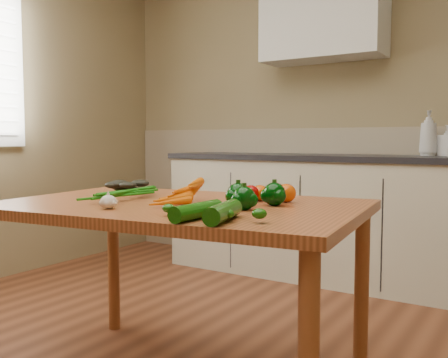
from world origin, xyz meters
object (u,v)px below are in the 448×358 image
at_px(soap_bottle_a, 428,133).
at_px(carrot_bunch, 165,193).
at_px(soap_bottle_b, 448,140).
at_px(tomato_c, 286,193).
at_px(table, 180,224).
at_px(leafy_greens, 131,183).
at_px(pepper_a, 238,195).
at_px(tomato_b, 260,193).
at_px(garlic_bulb, 108,202).
at_px(zucchini_b, 197,211).
at_px(pepper_c, 244,198).
at_px(tomato_a, 251,193).
at_px(zucchini_a, 223,212).
at_px(pepper_b, 274,194).

bearing_deg(soap_bottle_a, carrot_bunch, -127.74).
xyz_separation_m(soap_bottle_b, tomato_c, (-0.33, -1.77, -0.21)).
height_order(table, leafy_greens, leafy_greens).
relative_size(pepper_a, tomato_b, 1.21).
bearing_deg(garlic_bulb, table, 69.95).
bearing_deg(zucchini_b, soap_bottle_b, 80.76).
bearing_deg(table, garlic_bulb, -116.80).
distance_m(pepper_a, tomato_b, 0.18).
xyz_separation_m(pepper_c, tomato_a, (-0.10, 0.22, -0.01)).
height_order(garlic_bulb, pepper_c, pepper_c).
distance_m(table, zucchini_a, 0.50).
xyz_separation_m(soap_bottle_b, tomato_b, (-0.43, -1.79, -0.21)).
height_order(table, soap_bottle_b, soap_bottle_b).
bearing_deg(table, leafy_greens, 152.07).
xyz_separation_m(pepper_b, pepper_c, (-0.04, -0.16, -0.00)).
bearing_deg(tomato_a, tomato_c, 24.32).
bearing_deg(tomato_c, tomato_b, -167.91).
height_order(table, pepper_a, pepper_a).
xyz_separation_m(soap_bottle_b, garlic_bulb, (-0.78, -2.29, -0.22)).
height_order(soap_bottle_b, pepper_a, soap_bottle_b).
bearing_deg(table, carrot_bunch, -166.51).
xyz_separation_m(soap_bottle_a, carrot_bunch, (-0.62, -2.01, -0.26)).
height_order(soap_bottle_a, tomato_b, soap_bottle_a).
height_order(carrot_bunch, garlic_bulb, carrot_bunch).
distance_m(pepper_a, pepper_c, 0.10).
bearing_deg(soap_bottle_a, pepper_a, -119.63).
distance_m(garlic_bulb, tomato_b, 0.61).
bearing_deg(pepper_b, garlic_bulb, -138.89).
distance_m(soap_bottle_a, zucchini_b, 2.32).
bearing_deg(tomato_a, carrot_bunch, -144.24).
bearing_deg(soap_bottle_a, garlic_bulb, -126.97).
bearing_deg(leafy_greens, zucchini_b, -33.02).
distance_m(tomato_b, tomato_c, 0.11).
distance_m(garlic_bulb, pepper_c, 0.49).
xyz_separation_m(carrot_bunch, pepper_a, (0.31, 0.05, 0.01)).
bearing_deg(zucchini_b, soap_bottle_a, 83.52).
relative_size(pepper_c, tomato_a, 1.14).
height_order(pepper_c, tomato_a, pepper_c).
bearing_deg(zucchini_a, pepper_b, 94.80).
distance_m(pepper_b, tomato_a, 0.15).
height_order(table, tomato_a, tomato_a).
bearing_deg(tomato_c, carrot_bunch, -147.58).
bearing_deg(zucchini_b, pepper_b, 82.34).
height_order(pepper_a, tomato_a, pepper_a).
bearing_deg(zucchini_b, tomato_c, 84.78).
bearing_deg(pepper_a, zucchini_a, -66.48).
height_order(carrot_bunch, pepper_c, pepper_c).
bearing_deg(leafy_greens, pepper_b, -2.84).
bearing_deg(pepper_b, tomato_b, 140.10).
xyz_separation_m(soap_bottle_a, pepper_c, (-0.24, -2.03, -0.25)).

